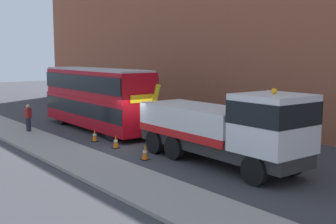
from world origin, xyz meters
name	(u,v)px	position (x,y,z in m)	size (l,w,h in m)	color
ground_plane	(143,146)	(0.00, 0.00, 0.00)	(120.00, 120.00, 0.00)	#38383D
near_kerb	(72,156)	(0.00, -4.20, 0.07)	(60.00, 2.80, 0.15)	gray
building_facade	(251,6)	(0.00, 8.64, 8.07)	(60.00, 1.50, 16.00)	#935138
recovery_tow_truck	(224,127)	(5.59, 0.51, 1.76)	(10.17, 2.87, 3.67)	#2D2D2D
double_decker_bus	(96,96)	(-6.11, 0.52, 2.23)	(11.10, 2.83, 4.06)	#B70C19
pedestrian_onlooker	(28,118)	(-7.53, -3.54, 0.99)	(0.42, 0.48, 1.71)	#232333
traffic_cone_near_bus	(95,136)	(-2.72, -1.47, 0.34)	(0.36, 0.36, 0.72)	orange
traffic_cone_midway	(116,142)	(-0.45, -1.45, 0.34)	(0.36, 0.36, 0.72)	orange
traffic_cone_near_truck	(145,153)	(2.56, -1.67, 0.34)	(0.36, 0.36, 0.72)	orange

